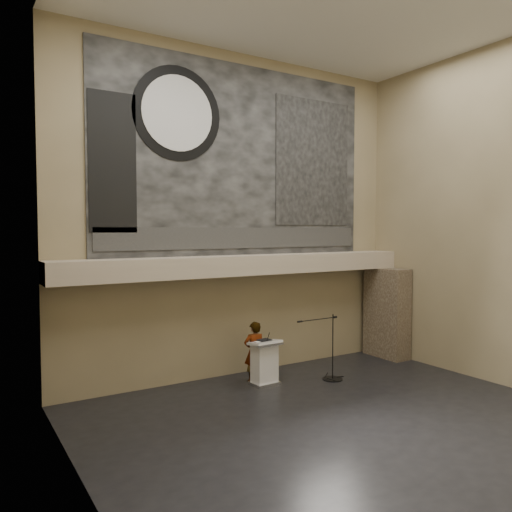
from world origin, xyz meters
TOP-DOWN VIEW (x-y plane):
  - floor at (0.00, 0.00)m, footprint 10.00×10.00m
  - wall_back at (0.00, 4.00)m, footprint 10.00×0.02m
  - wall_left at (-5.00, 0.00)m, footprint 0.02×8.00m
  - wall_right at (5.00, 0.00)m, footprint 0.02×8.00m
  - soffit at (0.00, 3.60)m, footprint 10.00×0.80m
  - sprinkler_left at (-1.60, 3.55)m, footprint 0.04×0.04m
  - sprinkler_right at (1.90, 3.55)m, footprint 0.04×0.04m
  - banner at (0.00, 3.97)m, footprint 8.00×0.05m
  - banner_text_strip at (0.00, 3.93)m, footprint 7.76×0.02m
  - banner_clock_rim at (-1.80, 3.93)m, footprint 2.30×0.02m
  - banner_clock_face at (-1.80, 3.91)m, footprint 1.84×0.02m
  - banner_building_print at (2.40, 3.93)m, footprint 2.60×0.02m
  - banner_brick_print at (-3.40, 3.93)m, footprint 1.10×0.02m
  - stone_pier at (4.65, 3.15)m, footprint 0.60×1.40m
  - lectern at (-0.02, 2.77)m, footprint 0.78×0.58m
  - binder at (-0.01, 2.79)m, footprint 0.34×0.29m
  - papers at (-0.16, 2.71)m, footprint 0.22×0.30m
  - speaker_person at (-0.11, 3.11)m, footprint 0.61×0.45m
  - mic_stand at (1.67, 2.20)m, footprint 1.39×0.52m

SIDE VIEW (x-z plane):
  - floor at x=0.00m, z-range 0.00..0.00m
  - mic_stand at x=1.67m, z-range -0.60..1.11m
  - lectern at x=-0.02m, z-range -0.02..1.12m
  - speaker_person at x=-0.11m, z-range 0.00..1.54m
  - papers at x=-0.16m, z-range 1.10..1.10m
  - binder at x=-0.01m, z-range 1.10..1.14m
  - stone_pier at x=4.65m, z-range 0.00..2.70m
  - sprinkler_left at x=-1.60m, z-range 2.64..2.70m
  - sprinkler_right at x=1.90m, z-range 2.64..2.70m
  - soffit at x=0.00m, z-range 2.70..3.20m
  - banner_text_strip at x=0.00m, z-range 3.38..3.93m
  - wall_back at x=0.00m, z-range 0.00..8.50m
  - wall_left at x=-5.00m, z-range 0.00..8.50m
  - wall_right at x=5.00m, z-range 0.00..8.50m
  - banner_brick_print at x=-3.40m, z-range 3.80..7.00m
  - banner at x=0.00m, z-range 3.20..8.20m
  - banner_building_print at x=2.40m, z-range 4.00..7.60m
  - banner_clock_rim at x=-1.80m, z-range 5.55..7.85m
  - banner_clock_face at x=-1.80m, z-range 5.78..7.62m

